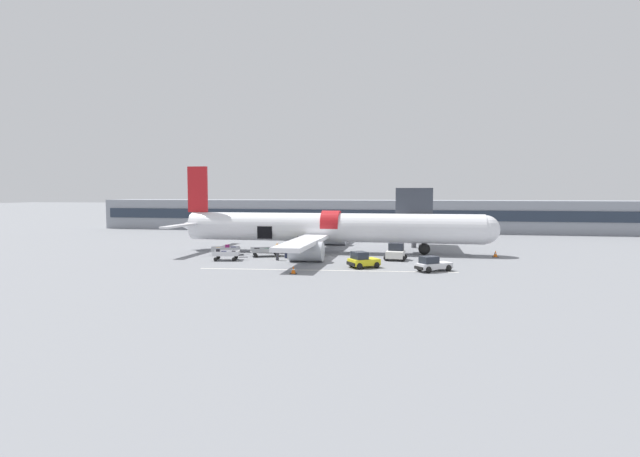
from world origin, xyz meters
name	(u,v)px	position (x,y,z in m)	size (l,w,h in m)	color
ground_plane	(322,258)	(0.00, 0.00, 0.00)	(500.00, 500.00, 0.00)	slate
apron_marking_line	(326,270)	(1.88, -7.88, 0.00)	(22.37, 2.25, 0.01)	silver
terminal_strip	(362,215)	(0.00, 38.24, 2.69)	(95.33, 8.82, 5.37)	gray
jet_bridge_stub	(414,204)	(9.20, 10.70, 5.32)	(4.08, 10.46, 7.24)	#4C4C51
airplane	(327,229)	(-0.38, 4.84, 2.69)	(36.40, 30.51, 9.77)	silver
baggage_tug_lead	(396,253)	(7.49, -0.02, 0.71)	(2.31, 2.51, 1.68)	silver
baggage_tug_mid	(433,265)	(10.89, -6.68, 0.57)	(3.30, 2.91, 1.31)	silver
baggage_tug_rear	(363,261)	(4.78, -5.69, 0.63)	(3.08, 2.84, 1.45)	yellow
baggage_cart_loading	(267,252)	(-6.02, 0.33, 0.50)	(4.12, 2.79, 0.96)	#999BA0
baggage_cart_queued	(226,255)	(-9.04, -3.45, 0.50)	(3.57, 2.37, 1.12)	silver
baggage_cart_empty	(227,250)	(-10.64, 0.61, 0.48)	(4.06, 2.63, 1.10)	#999BA0
ground_crew_loader_a	(300,248)	(-2.48, 0.59, 0.92)	(0.42, 0.60, 1.75)	black
ground_crew_loader_b	(305,248)	(-2.20, 1.71, 0.86)	(0.41, 0.57, 1.63)	black
ground_crew_driver	(277,251)	(-4.05, -2.52, 0.93)	(0.61, 0.53, 1.77)	#2D2D33
ground_crew_supervisor	(286,250)	(-3.63, -0.79, 0.82)	(0.50, 0.49, 1.56)	#1E2338
ground_crew_helper	(296,247)	(-3.07, 1.47, 0.88)	(0.48, 0.58, 1.68)	#1E2338
safety_cone_nose	(495,254)	(17.62, 4.18, 0.33)	(0.62, 0.62, 0.70)	black
safety_cone_engine_left	(293,270)	(-0.50, -10.18, 0.31)	(0.56, 0.56, 0.67)	black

